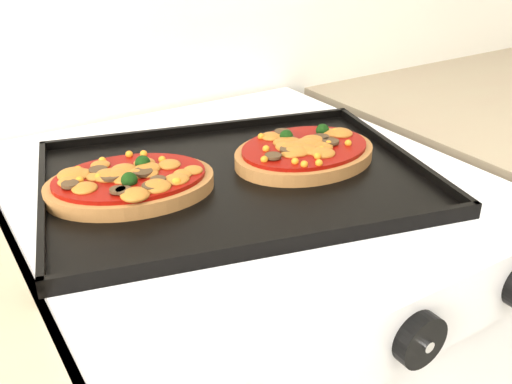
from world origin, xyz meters
TOP-DOWN VIEW (x-y plane):
  - control_panel at (-0.04, 1.39)m, footprint 0.60×0.02m
  - knob_center at (-0.03, 1.37)m, footprint 0.06×0.02m
  - baking_tray at (-0.06, 1.67)m, footprint 0.56×0.47m
  - pizza_left at (-0.19, 1.70)m, footprint 0.24×0.19m
  - pizza_right at (0.05, 1.66)m, footprint 0.21×0.16m

SIDE VIEW (x-z plane):
  - control_panel at x=-0.04m, z-range 0.81..0.90m
  - knob_center at x=-0.03m, z-range 0.83..0.88m
  - baking_tray at x=-0.06m, z-range 0.91..0.93m
  - pizza_right at x=0.05m, z-range 0.92..0.95m
  - pizza_left at x=-0.19m, z-range 0.92..0.95m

